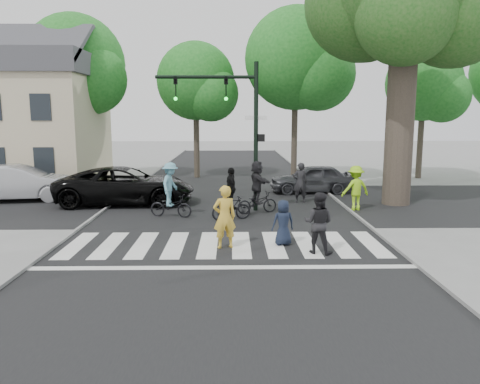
% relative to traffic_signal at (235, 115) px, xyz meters
% --- Properties ---
extents(ground, '(120.00, 120.00, 0.00)m').
position_rel_traffic_signal_xyz_m(ground, '(-0.35, -6.20, -3.90)').
color(ground, gray).
rests_on(ground, ground).
extents(road_stem, '(10.00, 70.00, 0.01)m').
position_rel_traffic_signal_xyz_m(road_stem, '(-0.35, -1.20, -3.90)').
color(road_stem, black).
rests_on(road_stem, ground).
extents(road_cross, '(70.00, 10.00, 0.01)m').
position_rel_traffic_signal_xyz_m(road_cross, '(-0.35, 1.80, -3.89)').
color(road_cross, black).
rests_on(road_cross, ground).
extents(curb_left, '(0.10, 70.00, 0.10)m').
position_rel_traffic_signal_xyz_m(curb_left, '(-5.40, -1.20, -3.85)').
color(curb_left, gray).
rests_on(curb_left, ground).
extents(curb_right, '(0.10, 70.00, 0.10)m').
position_rel_traffic_signal_xyz_m(curb_right, '(4.70, -1.20, -3.85)').
color(curb_right, gray).
rests_on(curb_right, ground).
extents(crosswalk, '(10.00, 3.85, 0.01)m').
position_rel_traffic_signal_xyz_m(crosswalk, '(-0.35, -5.54, -3.89)').
color(crosswalk, silver).
rests_on(crosswalk, ground).
extents(traffic_signal, '(4.45, 0.29, 6.00)m').
position_rel_traffic_signal_xyz_m(traffic_signal, '(0.00, 0.00, 0.00)').
color(traffic_signal, black).
rests_on(traffic_signal, ground).
extents(bg_tree_1, '(6.09, 5.80, 9.80)m').
position_rel_traffic_signal_xyz_m(bg_tree_1, '(-9.06, 9.28, 2.75)').
color(bg_tree_1, brown).
rests_on(bg_tree_1, ground).
extents(bg_tree_2, '(5.04, 4.80, 8.40)m').
position_rel_traffic_signal_xyz_m(bg_tree_2, '(-2.11, 10.42, 1.88)').
color(bg_tree_2, brown).
rests_on(bg_tree_2, ground).
extents(bg_tree_3, '(6.30, 6.00, 10.20)m').
position_rel_traffic_signal_xyz_m(bg_tree_3, '(3.95, 9.07, 3.04)').
color(bg_tree_3, brown).
rests_on(bg_tree_3, ground).
extents(bg_tree_4, '(4.83, 4.60, 8.15)m').
position_rel_traffic_signal_xyz_m(bg_tree_4, '(11.88, 9.93, 1.73)').
color(bg_tree_4, brown).
rests_on(bg_tree_4, ground).
extents(house, '(8.40, 8.10, 8.82)m').
position_rel_traffic_signal_xyz_m(house, '(-11.85, 7.78, -0.10)').
color(house, beige).
rests_on(house, ground).
extents(pedestrian_woman, '(0.78, 0.62, 1.88)m').
position_rel_traffic_signal_xyz_m(pedestrian_woman, '(-0.35, -5.55, -2.96)').
color(pedestrian_woman, gold).
rests_on(pedestrian_woman, ground).
extents(pedestrian_child, '(0.76, 0.58, 1.39)m').
position_rel_traffic_signal_xyz_m(pedestrian_child, '(1.41, -5.26, -3.20)').
color(pedestrian_child, '#161E30').
rests_on(pedestrian_child, ground).
extents(pedestrian_adult, '(1.05, 0.95, 1.77)m').
position_rel_traffic_signal_xyz_m(pedestrian_adult, '(2.32, -6.11, -3.02)').
color(pedestrian_adult, black).
rests_on(pedestrian_adult, ground).
extents(cyclist_left, '(1.77, 1.21, 2.13)m').
position_rel_traffic_signal_xyz_m(cyclist_left, '(-2.50, -1.21, -2.98)').
color(cyclist_left, black).
rests_on(cyclist_left, ground).
extents(cyclist_mid, '(1.58, 0.99, 1.98)m').
position_rel_traffic_signal_xyz_m(cyclist_mid, '(-0.16, -1.77, -3.09)').
color(cyclist_mid, black).
rests_on(cyclist_mid, ground).
extents(cyclist_right, '(1.77, 1.64, 2.12)m').
position_rel_traffic_signal_xyz_m(cyclist_right, '(0.88, -0.56, -2.95)').
color(cyclist_right, black).
rests_on(cyclist_right, ground).
extents(car_suv, '(6.12, 3.06, 1.67)m').
position_rel_traffic_signal_xyz_m(car_suv, '(-4.84, 1.53, -3.07)').
color(car_suv, black).
rests_on(car_suv, ground).
extents(car_silver, '(5.26, 2.55, 1.66)m').
position_rel_traffic_signal_xyz_m(car_silver, '(-9.92, 2.40, -3.07)').
color(car_silver, '#B8B8BD').
rests_on(car_silver, ground).
extents(car_grey, '(4.32, 1.88, 1.45)m').
position_rel_traffic_signal_xyz_m(car_grey, '(3.95, 4.49, -3.18)').
color(car_grey, '#393A3F').
rests_on(car_grey, ground).
extents(bystander_hivis, '(1.34, 0.98, 1.86)m').
position_rel_traffic_signal_xyz_m(bystander_hivis, '(4.98, -0.02, -2.97)').
color(bystander_hivis, '#9CE21A').
rests_on(bystander_hivis, ground).
extents(bystander_dark, '(0.68, 0.47, 1.82)m').
position_rel_traffic_signal_xyz_m(bystander_dark, '(2.94, 1.74, -2.99)').
color(bystander_dark, black).
rests_on(bystander_dark, ground).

